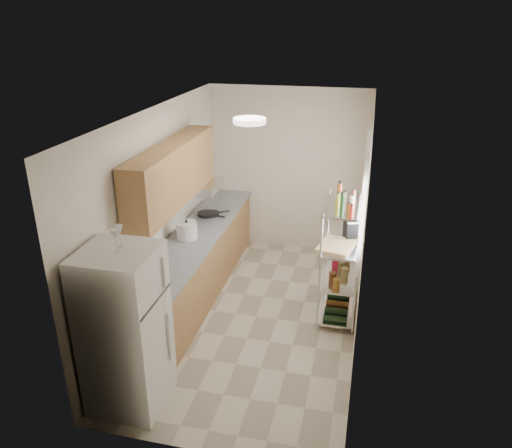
{
  "coord_description": "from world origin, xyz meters",
  "views": [
    {
      "loc": [
        1.23,
        -5.3,
        3.59
      ],
      "look_at": [
        -0.06,
        0.25,
        1.18
      ],
      "focal_mm": 35.0,
      "sensor_mm": 36.0,
      "label": 1
    }
  ],
  "objects_px": {
    "refrigerator": "(125,330)",
    "cutting_board": "(336,246)",
    "rice_cooker": "(187,230)",
    "espresso_machine": "(351,229)",
    "frying_pan_large": "(207,214)"
  },
  "relations": [
    {
      "from": "refrigerator",
      "to": "cutting_board",
      "type": "distance_m",
      "value": 2.64
    },
    {
      "from": "refrigerator",
      "to": "rice_cooker",
      "type": "bearing_deg",
      "value": 93.05
    },
    {
      "from": "refrigerator",
      "to": "rice_cooker",
      "type": "height_order",
      "value": "refrigerator"
    },
    {
      "from": "cutting_board",
      "to": "espresso_machine",
      "type": "bearing_deg",
      "value": 63.32
    },
    {
      "from": "refrigerator",
      "to": "frying_pan_large",
      "type": "bearing_deg",
      "value": 92.2
    },
    {
      "from": "cutting_board",
      "to": "espresso_machine",
      "type": "height_order",
      "value": "espresso_machine"
    },
    {
      "from": "rice_cooker",
      "to": "frying_pan_large",
      "type": "xyz_separation_m",
      "value": [
        -0.0,
        0.8,
        -0.09
      ]
    },
    {
      "from": "cutting_board",
      "to": "refrigerator",
      "type": "bearing_deg",
      "value": -133.63
    },
    {
      "from": "rice_cooker",
      "to": "espresso_machine",
      "type": "relative_size",
      "value": 1.07
    },
    {
      "from": "cutting_board",
      "to": "espresso_machine",
      "type": "xyz_separation_m",
      "value": [
        0.15,
        0.29,
        0.11
      ]
    },
    {
      "from": "refrigerator",
      "to": "cutting_board",
      "type": "height_order",
      "value": "refrigerator"
    },
    {
      "from": "cutting_board",
      "to": "rice_cooker",
      "type": "bearing_deg",
      "value": 178.06
    },
    {
      "from": "rice_cooker",
      "to": "frying_pan_large",
      "type": "relative_size",
      "value": 1.04
    },
    {
      "from": "frying_pan_large",
      "to": "espresso_machine",
      "type": "xyz_separation_m",
      "value": [
        2.07,
        -0.58,
        0.21
      ]
    },
    {
      "from": "espresso_machine",
      "to": "rice_cooker",
      "type": "bearing_deg",
      "value": 168.87
    }
  ]
}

